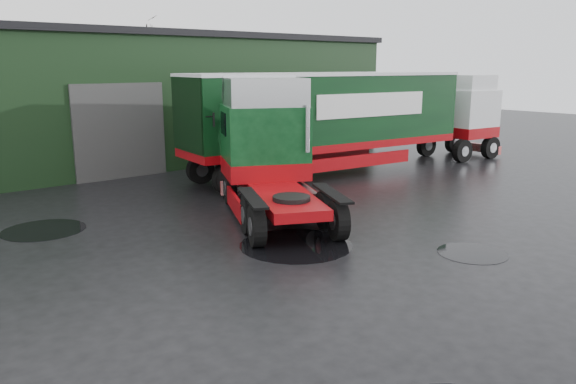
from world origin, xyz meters
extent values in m
plane|color=black|center=(0.00, 0.00, 0.00)|extent=(100.00, 100.00, 0.00)
cube|color=black|center=(2.00, 20.00, 3.00)|extent=(32.00, 12.00, 6.00)
cube|color=black|center=(2.00, 20.00, 6.15)|extent=(32.40, 12.40, 0.30)
cylinder|color=#072E98|center=(5.20, 4.64, 0.14)|extent=(0.32, 0.32, 0.28)
cylinder|color=black|center=(1.73, 2.17, 0.00)|extent=(3.05, 3.05, 0.01)
cylinder|color=black|center=(4.80, -1.23, 0.00)|extent=(1.78, 1.78, 0.01)
cylinder|color=black|center=(-3.06, 7.98, 0.00)|extent=(2.38, 2.38, 0.01)
camera|label=1|loc=(-7.62, -8.79, 4.73)|focal=35.00mm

